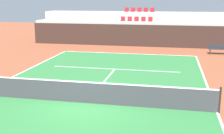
# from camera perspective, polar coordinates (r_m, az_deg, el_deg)

# --- Properties ---
(ground_plane) EXTENTS (80.00, 80.00, 0.00)m
(ground_plane) POSITION_cam_1_polar(r_m,az_deg,el_deg) (12.92, -5.01, -7.04)
(ground_plane) COLOR brown
(court_surface) EXTENTS (11.00, 24.00, 0.01)m
(court_surface) POSITION_cam_1_polar(r_m,az_deg,el_deg) (12.91, -5.01, -7.02)
(court_surface) COLOR #2D7238
(court_surface) RESTS_ON ground_plane
(baseline_far) EXTENTS (11.00, 0.10, 0.00)m
(baseline_far) POSITION_cam_1_polar(r_m,az_deg,el_deg) (24.22, 3.08, 2.63)
(baseline_far) COLOR white
(baseline_far) RESTS_ON court_surface
(sideline_right) EXTENTS (0.10, 24.00, 0.00)m
(sideline_right) POSITION_cam_1_polar(r_m,az_deg,el_deg) (12.56, 19.83, -8.35)
(sideline_right) COLOR white
(sideline_right) RESTS_ON court_surface
(service_line_far) EXTENTS (8.26, 0.10, 0.00)m
(service_line_far) POSITION_cam_1_polar(r_m,az_deg,el_deg) (18.87, 0.53, -0.41)
(service_line_far) COLOR white
(service_line_far) RESTS_ON court_surface
(centre_service_line) EXTENTS (0.10, 6.40, 0.00)m
(centre_service_line) POSITION_cam_1_polar(r_m,az_deg,el_deg) (15.85, -1.71, -3.09)
(centre_service_line) COLOR white
(centre_service_line) RESTS_ON court_surface
(back_wall) EXTENTS (20.23, 0.30, 2.04)m
(back_wall) POSITION_cam_1_polar(r_m,az_deg,el_deg) (28.02, 4.36, 6.14)
(back_wall) COLOR black
(back_wall) RESTS_ON ground_plane
(stands_tier_lower) EXTENTS (20.23, 2.40, 2.26)m
(stands_tier_lower) POSITION_cam_1_polar(r_m,az_deg,el_deg) (29.34, 4.71, 6.67)
(stands_tier_lower) COLOR #9E9E99
(stands_tier_lower) RESTS_ON ground_plane
(stands_tier_upper) EXTENTS (20.23, 2.40, 3.07)m
(stands_tier_upper) POSITION_cam_1_polar(r_m,az_deg,el_deg) (31.66, 5.26, 7.88)
(stands_tier_upper) COLOR #9E9E99
(stands_tier_upper) RESTS_ON ground_plane
(seating_row_lower) EXTENTS (3.16, 0.44, 0.44)m
(seating_row_lower) POSITION_cam_1_polar(r_m,az_deg,el_deg) (29.31, 4.78, 9.13)
(seating_row_lower) COLOR maroon
(seating_row_lower) RESTS_ON stands_tier_lower
(seating_row_upper) EXTENTS (3.16, 0.44, 0.44)m
(seating_row_upper) POSITION_cam_1_polar(r_m,az_deg,el_deg) (31.65, 5.35, 10.89)
(seating_row_upper) COLOR maroon
(seating_row_upper) RESTS_ON stands_tier_upper
(tennis_net) EXTENTS (11.08, 0.08, 1.07)m
(tennis_net) POSITION_cam_1_polar(r_m,az_deg,el_deg) (12.75, -5.06, -4.90)
(tennis_net) COLOR black
(tennis_net) RESTS_ON court_surface
(player_bench) EXTENTS (1.50, 0.40, 0.85)m
(player_bench) POSITION_cam_1_polar(r_m,az_deg,el_deg) (25.32, 19.95, 3.45)
(player_bench) COLOR #232328
(player_bench) RESTS_ON ground_plane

